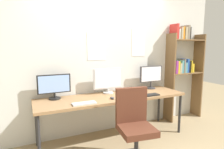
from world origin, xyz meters
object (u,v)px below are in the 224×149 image
object	(u,v)px
desk	(113,99)
keyboard_right	(150,95)
bookshelf	(183,62)
monitor_right	(151,76)
keyboard_left	(84,103)
mouse_left_side	(134,95)
monitor_left	(54,86)
office_chair	(135,133)
mouse_right_side	(112,98)
monitor_center	(108,80)

from	to	relation	value
desk	keyboard_right	distance (m)	0.61
bookshelf	monitor_right	bearing A→B (deg)	-178.78
desk	keyboard_left	bearing A→B (deg)	-157.67
mouse_left_side	keyboard_left	bearing A→B (deg)	-175.33
keyboard_left	monitor_left	bearing A→B (deg)	127.55
office_chair	mouse_right_side	size ratio (longest dim) A/B	10.31
keyboard_right	bookshelf	bearing A→B (deg)	21.71
office_chair	monitor_left	distance (m)	1.38
desk	mouse_left_side	size ratio (longest dim) A/B	25.65
office_chair	mouse_left_side	size ratio (longest dim) A/B	10.31
monitor_right	mouse_right_side	bearing A→B (deg)	-159.57
monitor_right	keyboard_right	world-z (taller)	monitor_right
bookshelf	monitor_center	bearing A→B (deg)	-179.42
monitor_left	monitor_right	distance (m)	1.80
desk	office_chair	distance (m)	0.75
monitor_center	mouse_left_side	bearing A→B (deg)	-50.75
desk	monitor_right	distance (m)	0.97
desk	mouse_right_side	xyz separation A→B (m)	(-0.09, -0.16, 0.06)
monitor_right	mouse_left_side	xyz separation A→B (m)	(-0.60, -0.37, -0.23)
monitor_center	mouse_right_side	distance (m)	0.44
desk	office_chair	world-z (taller)	office_chair
monitor_center	keyboard_right	xyz separation A→B (m)	(0.56, -0.44, -0.23)
bookshelf	monitor_center	size ratio (longest dim) A/B	3.75
monitor_left	keyboard_right	xyz separation A→B (m)	(1.46, -0.44, -0.20)
desk	keyboard_right	bearing A→B (deg)	-22.33
keyboard_left	keyboard_right	size ratio (longest dim) A/B	1.05
office_chair	monitor_right	bearing A→B (deg)	44.88
monitor_left	office_chair	bearing A→B (deg)	-45.19
bookshelf	monitor_center	world-z (taller)	bookshelf
desk	monitor_left	xyz separation A→B (m)	(-0.90, 0.21, 0.26)
monitor_right	mouse_right_side	world-z (taller)	monitor_right
bookshelf	office_chair	size ratio (longest dim) A/B	2.01
keyboard_right	keyboard_left	bearing A→B (deg)	180.00
bookshelf	mouse_left_side	size ratio (longest dim) A/B	20.72
keyboard_left	mouse_right_side	distance (m)	0.48
keyboard_left	keyboard_right	bearing A→B (deg)	0.00
monitor_center	mouse_right_side	size ratio (longest dim) A/B	5.53
office_chair	mouse_right_side	bearing A→B (deg)	99.09
keyboard_left	keyboard_right	world-z (taller)	same
bookshelf	monitor_left	size ratio (longest dim) A/B	4.01
desk	monitor_right	world-z (taller)	monitor_right
bookshelf	mouse_left_side	bearing A→B (deg)	-164.58
desk	monitor_left	bearing A→B (deg)	166.73
bookshelf	mouse_left_side	xyz separation A→B (m)	(-1.41, -0.39, -0.46)
mouse_left_side	monitor_right	bearing A→B (deg)	31.94
bookshelf	monitor_left	bearing A→B (deg)	-179.62
monitor_center	keyboard_left	world-z (taller)	monitor_center
keyboard_left	mouse_left_side	bearing A→B (deg)	4.67
keyboard_left	mouse_right_side	bearing A→B (deg)	8.89
monitor_left	monitor_center	bearing A→B (deg)	0.00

